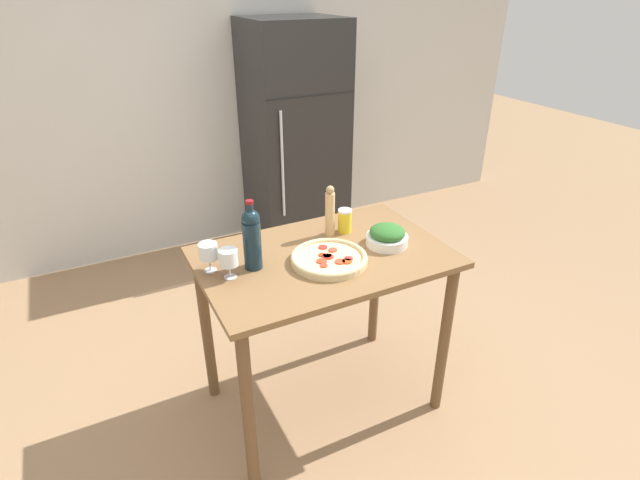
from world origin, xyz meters
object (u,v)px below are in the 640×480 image
at_px(wine_bottle, 252,237).
at_px(homemade_pizza, 329,258).
at_px(wine_glass_near, 229,259).
at_px(wine_glass_far, 208,252).
at_px(pepper_mill, 330,212).
at_px(salad_bowl, 387,236).
at_px(salt_canister, 345,221).
at_px(refrigerator, 295,138).

xyz_separation_m(wine_bottle, homemade_pizza, (0.32, -0.11, -0.13)).
relative_size(wine_glass_near, homemade_pizza, 0.38).
bearing_deg(wine_glass_far, pepper_mill, 6.19).
bearing_deg(salad_bowl, wine_bottle, 172.09).
bearing_deg(wine_bottle, salad_bowl, -7.91).
xyz_separation_m(wine_glass_far, salt_canister, (0.73, 0.07, -0.03)).
height_order(wine_glass_near, salad_bowl, wine_glass_near).
relative_size(refrigerator, wine_bottle, 5.61).
relative_size(wine_glass_far, salad_bowl, 0.66).
xyz_separation_m(pepper_mill, homemade_pizza, (-0.13, -0.24, -0.11)).
bearing_deg(homemade_pizza, salad_bowl, 3.93).
distance_m(pepper_mill, salt_canister, 0.11).
height_order(refrigerator, wine_glass_near, refrigerator).
height_order(wine_glass_near, salt_canister, wine_glass_near).
bearing_deg(pepper_mill, wine_glass_near, -164.29).
relative_size(wine_bottle, wine_glass_far, 2.41).
distance_m(wine_bottle, homemade_pizza, 0.37).
xyz_separation_m(wine_glass_near, salad_bowl, (0.78, -0.06, -0.05)).
distance_m(wine_glass_near, pepper_mill, 0.60).
bearing_deg(salad_bowl, salt_canister, 117.59).
relative_size(homemade_pizza, salt_canister, 2.85).
height_order(pepper_mill, salt_canister, pepper_mill).
bearing_deg(wine_bottle, refrigerator, 60.38).
bearing_deg(wine_glass_far, salad_bowl, -10.19).
bearing_deg(salad_bowl, wine_glass_far, 169.81).
relative_size(wine_glass_near, pepper_mill, 0.51).
xyz_separation_m(refrigerator, salt_canister, (-0.49, -1.69, 0.07)).
distance_m(refrigerator, wine_glass_far, 2.13).
bearing_deg(wine_glass_near, salad_bowl, -4.23).
bearing_deg(wine_glass_near, pepper_mill, 15.71).
bearing_deg(wine_glass_far, wine_bottle, -18.05).
xyz_separation_m(wine_bottle, pepper_mill, (0.46, 0.13, -0.02)).
xyz_separation_m(refrigerator, pepper_mill, (-0.57, -1.68, 0.13)).
bearing_deg(wine_bottle, wine_glass_far, 161.95).
height_order(salad_bowl, salt_canister, salt_canister).
height_order(pepper_mill, homemade_pizza, pepper_mill).
relative_size(wine_bottle, wine_glass_near, 2.41).
height_order(wine_glass_far, salt_canister, wine_glass_far).
bearing_deg(wine_glass_far, refrigerator, 55.30).
relative_size(refrigerator, wine_glass_far, 13.54).
relative_size(wine_bottle, salt_canister, 2.64).
distance_m(wine_bottle, wine_glass_far, 0.20).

